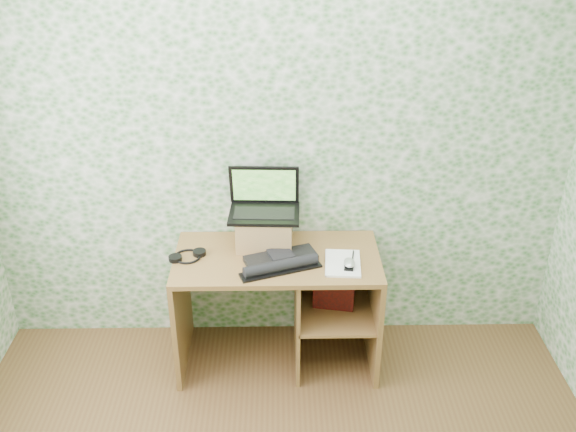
{
  "coord_description": "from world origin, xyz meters",
  "views": [
    {
      "loc": [
        0.01,
        -1.74,
        2.72
      ],
      "look_at": [
        0.06,
        1.39,
        1.04
      ],
      "focal_mm": 40.0,
      "sensor_mm": 36.0,
      "label": 1
    }
  ],
  "objects_px": {
    "laptop": "(264,202)",
    "notepad": "(343,263)",
    "riser": "(265,230)",
    "keyboard": "(281,262)",
    "desk": "(290,292)"
  },
  "relations": [
    {
      "from": "keyboard",
      "to": "notepad",
      "type": "relative_size",
      "value": 1.68
    },
    {
      "from": "laptop",
      "to": "keyboard",
      "type": "height_order",
      "value": "laptop"
    },
    {
      "from": "desk",
      "to": "keyboard",
      "type": "height_order",
      "value": "keyboard"
    },
    {
      "from": "desk",
      "to": "notepad",
      "type": "bearing_deg",
      "value": -21.57
    },
    {
      "from": "keyboard",
      "to": "notepad",
      "type": "xyz_separation_m",
      "value": [
        0.35,
        0.0,
        -0.02
      ]
    },
    {
      "from": "laptop",
      "to": "riser",
      "type": "bearing_deg",
      "value": -87.63
    },
    {
      "from": "laptop",
      "to": "notepad",
      "type": "bearing_deg",
      "value": -29.37
    },
    {
      "from": "riser",
      "to": "laptop",
      "type": "height_order",
      "value": "laptop"
    },
    {
      "from": "desk",
      "to": "riser",
      "type": "distance_m",
      "value": 0.41
    },
    {
      "from": "riser",
      "to": "keyboard",
      "type": "height_order",
      "value": "riser"
    },
    {
      "from": "keyboard",
      "to": "notepad",
      "type": "bearing_deg",
      "value": -19.34
    },
    {
      "from": "desk",
      "to": "riser",
      "type": "height_order",
      "value": "riser"
    },
    {
      "from": "riser",
      "to": "keyboard",
      "type": "bearing_deg",
      "value": -68.11
    },
    {
      "from": "laptop",
      "to": "keyboard",
      "type": "relative_size",
      "value": 0.89
    },
    {
      "from": "desk",
      "to": "keyboard",
      "type": "relative_size",
      "value": 2.54
    }
  ]
}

